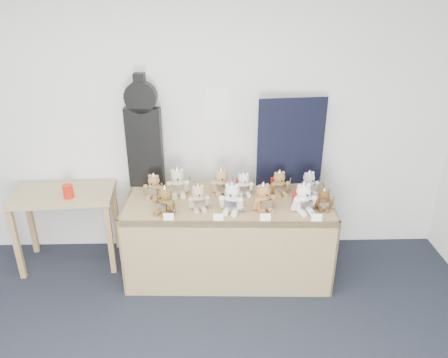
{
  "coord_description": "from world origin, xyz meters",
  "views": [
    {
      "loc": [
        0.66,
        -1.5,
        2.61
      ],
      "look_at": [
        0.75,
        1.9,
        1.03
      ],
      "focal_mm": 35.0,
      "sensor_mm": 36.0,
      "label": 1
    }
  ],
  "objects_px": {
    "teddy_front_left": "(198,198)",
    "teddy_front_centre": "(232,199)",
    "teddy_front_far_right": "(303,199)",
    "teddy_front_right": "(263,198)",
    "teddy_back_right": "(279,184)",
    "teddy_front_far_left": "(165,201)",
    "teddy_back_centre_right": "(244,185)",
    "side_table": "(65,204)",
    "teddy_front_end": "(324,200)",
    "teddy_back_far_left": "(154,187)",
    "teddy_back_centre_left": "(221,182)",
    "red_cup": "(68,191)",
    "teddy_back_left": "(178,183)",
    "guitar_case": "(144,133)",
    "teddy_back_end": "(309,184)",
    "display_table": "(228,220)"
  },
  "relations": [
    {
      "from": "teddy_front_left",
      "to": "teddy_front_centre",
      "type": "bearing_deg",
      "value": -20.2
    },
    {
      "from": "display_table",
      "to": "teddy_front_end",
      "type": "xyz_separation_m",
      "value": [
        0.82,
        -0.11,
        0.25
      ]
    },
    {
      "from": "teddy_back_left",
      "to": "teddy_back_centre_right",
      "type": "distance_m",
      "value": 0.61
    },
    {
      "from": "display_table",
      "to": "teddy_back_centre_left",
      "type": "height_order",
      "value": "teddy_back_centre_left"
    },
    {
      "from": "display_table",
      "to": "teddy_front_right",
      "type": "bearing_deg",
      "value": -19.0
    },
    {
      "from": "teddy_front_far_left",
      "to": "teddy_front_end",
      "type": "xyz_separation_m",
      "value": [
        1.36,
        0.03,
        -0.02
      ]
    },
    {
      "from": "teddy_back_centre_left",
      "to": "teddy_front_far_left",
      "type": "bearing_deg",
      "value": -150.3
    },
    {
      "from": "display_table",
      "to": "teddy_back_right",
      "type": "distance_m",
      "value": 0.58
    },
    {
      "from": "teddy_front_far_left",
      "to": "teddy_back_far_left",
      "type": "xyz_separation_m",
      "value": [
        -0.13,
        0.31,
        -0.01
      ]
    },
    {
      "from": "red_cup",
      "to": "teddy_back_centre_left",
      "type": "relative_size",
      "value": 0.45
    },
    {
      "from": "teddy_front_centre",
      "to": "teddy_front_end",
      "type": "height_order",
      "value": "teddy_front_centre"
    },
    {
      "from": "red_cup",
      "to": "teddy_front_far_left",
      "type": "relative_size",
      "value": 0.45
    },
    {
      "from": "teddy_back_left",
      "to": "teddy_back_right",
      "type": "bearing_deg",
      "value": -7.8
    },
    {
      "from": "red_cup",
      "to": "teddy_back_end",
      "type": "height_order",
      "value": "teddy_back_end"
    },
    {
      "from": "teddy_front_far_left",
      "to": "teddy_back_far_left",
      "type": "distance_m",
      "value": 0.33
    },
    {
      "from": "red_cup",
      "to": "teddy_front_far_right",
      "type": "distance_m",
      "value": 2.11
    },
    {
      "from": "side_table",
      "to": "teddy_back_centre_left",
      "type": "xyz_separation_m",
      "value": [
        1.49,
        -0.06,
        0.24
      ]
    },
    {
      "from": "teddy_front_left",
      "to": "teddy_front_right",
      "type": "height_order",
      "value": "teddy_front_right"
    },
    {
      "from": "teddy_front_centre",
      "to": "teddy_back_far_left",
      "type": "relative_size",
      "value": 1.18
    },
    {
      "from": "side_table",
      "to": "teddy_front_end",
      "type": "distance_m",
      "value": 2.41
    },
    {
      "from": "side_table",
      "to": "teddy_front_end",
      "type": "height_order",
      "value": "teddy_front_end"
    },
    {
      "from": "side_table",
      "to": "teddy_front_right",
      "type": "xyz_separation_m",
      "value": [
        1.84,
        -0.38,
        0.24
      ]
    },
    {
      "from": "teddy_back_centre_left",
      "to": "side_table",
      "type": "bearing_deg",
      "value": 171.31
    },
    {
      "from": "guitar_case",
      "to": "teddy_back_centre_right",
      "type": "distance_m",
      "value": 1.03
    },
    {
      "from": "red_cup",
      "to": "teddy_back_left",
      "type": "height_order",
      "value": "teddy_back_left"
    },
    {
      "from": "red_cup",
      "to": "teddy_front_far_left",
      "type": "height_order",
      "value": "teddy_front_far_left"
    },
    {
      "from": "teddy_front_far_right",
      "to": "teddy_back_left",
      "type": "distance_m",
      "value": 1.15
    },
    {
      "from": "side_table",
      "to": "teddy_back_right",
      "type": "bearing_deg",
      "value": -6.45
    },
    {
      "from": "teddy_front_centre",
      "to": "teddy_front_far_right",
      "type": "distance_m",
      "value": 0.61
    },
    {
      "from": "guitar_case",
      "to": "teddy_front_centre",
      "type": "distance_m",
      "value": 1.04
    },
    {
      "from": "teddy_front_right",
      "to": "teddy_back_right",
      "type": "bearing_deg",
      "value": 38.52
    },
    {
      "from": "display_table",
      "to": "teddy_back_centre_left",
      "type": "bearing_deg",
      "value": 107.29
    },
    {
      "from": "teddy_back_left",
      "to": "teddy_front_centre",
      "type": "bearing_deg",
      "value": -41.31
    },
    {
      "from": "teddy_front_right",
      "to": "teddy_front_end",
      "type": "bearing_deg",
      "value": -21.03
    },
    {
      "from": "teddy_front_far_left",
      "to": "teddy_back_centre_right",
      "type": "xyz_separation_m",
      "value": [
        0.69,
        0.34,
        -0.02
      ]
    },
    {
      "from": "red_cup",
      "to": "teddy_back_centre_right",
      "type": "bearing_deg",
      "value": 0.99
    },
    {
      "from": "red_cup",
      "to": "teddy_front_right",
      "type": "relative_size",
      "value": 0.45
    },
    {
      "from": "teddy_front_left",
      "to": "teddy_front_far_left",
      "type": "bearing_deg",
      "value": -179.59
    },
    {
      "from": "red_cup",
      "to": "teddy_back_far_left",
      "type": "height_order",
      "value": "teddy_back_far_left"
    },
    {
      "from": "teddy_front_left",
      "to": "teddy_front_right",
      "type": "distance_m",
      "value": 0.56
    },
    {
      "from": "teddy_back_left",
      "to": "teddy_back_end",
      "type": "relative_size",
      "value": 1.18
    },
    {
      "from": "side_table",
      "to": "teddy_front_centre",
      "type": "relative_size",
      "value": 3.3
    },
    {
      "from": "guitar_case",
      "to": "teddy_front_right",
      "type": "distance_m",
      "value": 1.25
    },
    {
      "from": "side_table",
      "to": "teddy_front_left",
      "type": "xyz_separation_m",
      "value": [
        1.29,
        -0.35,
        0.23
      ]
    },
    {
      "from": "teddy_back_left",
      "to": "teddy_front_end",
      "type": "bearing_deg",
      "value": -21.23
    },
    {
      "from": "display_table",
      "to": "teddy_front_left",
      "type": "distance_m",
      "value": 0.38
    },
    {
      "from": "teddy_front_right",
      "to": "teddy_back_right",
      "type": "relative_size",
      "value": 1.09
    },
    {
      "from": "teddy_back_left",
      "to": "teddy_front_far_right",
      "type": "bearing_deg",
      "value": -24.71
    },
    {
      "from": "guitar_case",
      "to": "teddy_back_end",
      "type": "bearing_deg",
      "value": -2.23
    },
    {
      "from": "teddy_back_right",
      "to": "teddy_back_far_left",
      "type": "xyz_separation_m",
      "value": [
        -1.15,
        -0.03,
        -0.0
      ]
    }
  ]
}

